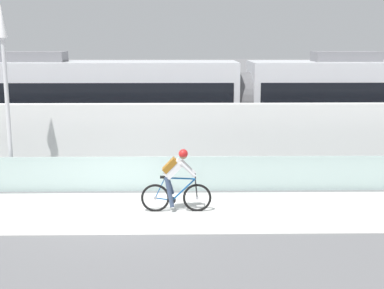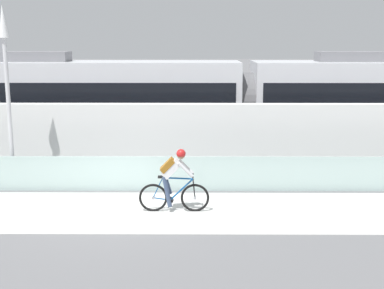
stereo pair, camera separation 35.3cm
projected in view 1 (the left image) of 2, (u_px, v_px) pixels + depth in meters
ground_plane at (122, 212)px, 13.25m from camera, size 200.00×200.00×0.00m
bike_path_deck at (122, 212)px, 13.25m from camera, size 32.00×3.20×0.01m
glass_parapet at (129, 174)px, 14.96m from camera, size 32.00×0.05×1.00m
concrete_barrier_wall at (134, 140)px, 16.60m from camera, size 32.00×0.36×2.29m
tram_rail_near at (141, 158)px, 19.26m from camera, size 32.00×0.08×0.01m
tram_rail_far at (144, 149)px, 20.66m from camera, size 32.00×0.08×0.01m
tram at (242, 104)px, 19.65m from camera, size 22.56×2.54×3.81m
cyclist_on_bike at (176, 181)px, 13.11m from camera, size 1.77×0.58×1.61m
lamp_post_antenna at (5, 75)px, 14.65m from camera, size 0.28×0.28×5.20m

